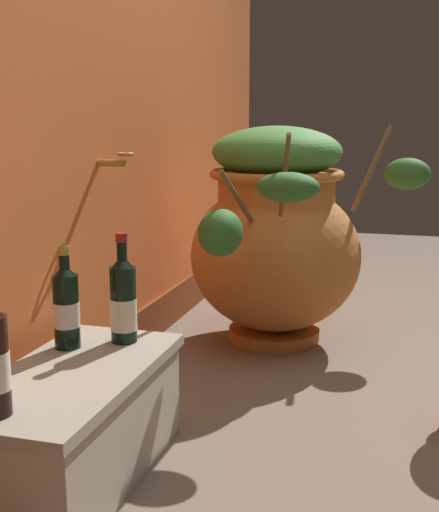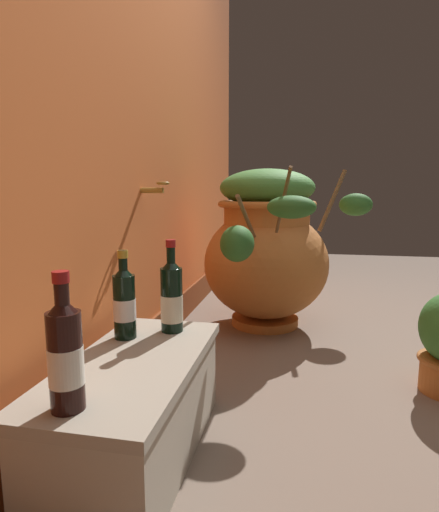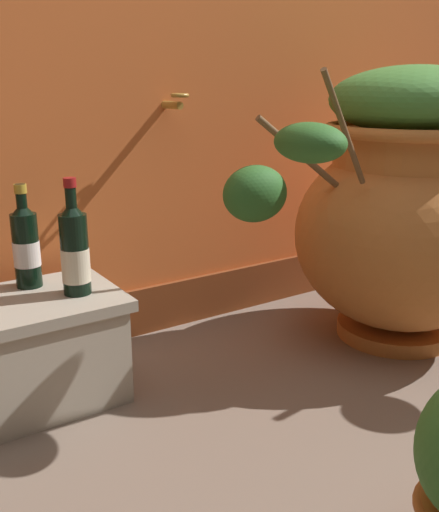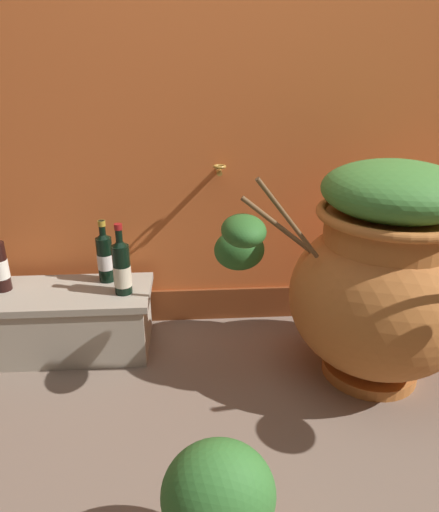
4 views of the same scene
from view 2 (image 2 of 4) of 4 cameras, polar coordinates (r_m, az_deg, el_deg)
ground_plane at (r=1.84m, az=24.44°, el=-15.97°), size 7.00×7.00×0.00m
back_wall at (r=1.88m, az=-15.10°, el=25.30°), size 4.40×0.33×2.60m
terracotta_urn at (r=2.29m, az=6.63°, el=1.00°), size 0.98×0.95×0.88m
stone_ledge at (r=1.25m, az=-11.66°, el=-19.53°), size 0.71×0.34×0.29m
wine_bottle_left at (r=1.33m, az=-13.16°, el=-6.11°), size 0.07×0.07×0.28m
wine_bottle_middle at (r=1.36m, az=-6.71°, el=-5.52°), size 0.07×0.07×0.31m
wine_bottle_right at (r=0.93m, az=-20.76°, el=-12.48°), size 0.07×0.07×0.30m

